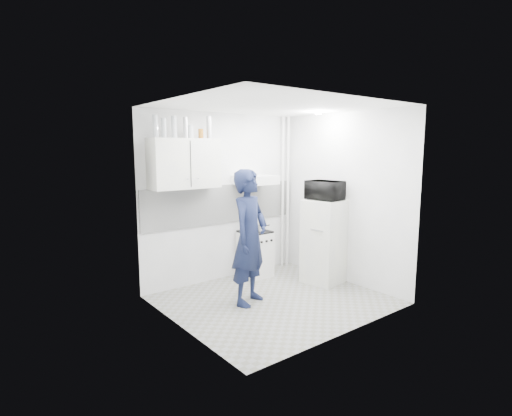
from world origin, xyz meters
TOP-DOWN VIEW (x-y plane):
  - floor at (0.00, 0.00)m, footprint 2.80×2.80m
  - ceiling at (0.00, 0.00)m, footprint 2.80×2.80m
  - wall_back at (0.00, 1.25)m, footprint 2.80×0.00m
  - wall_left at (-1.40, 0.00)m, footprint 0.00×2.60m
  - wall_right at (1.40, 0.00)m, footprint 0.00×2.60m
  - person at (-0.31, 0.15)m, footprint 0.77×0.67m
  - stove at (0.44, 1.00)m, footprint 0.45×0.45m
  - fridge at (1.10, 0.12)m, footprint 0.61×0.61m
  - stove_top at (0.44, 1.00)m, footprint 0.43×0.43m
  - saucepan at (0.48, 0.95)m, footprint 0.16×0.16m
  - microwave at (1.10, 0.12)m, footprint 0.57×0.42m
  - bottle_a at (-1.16, 1.07)m, footprint 0.07×0.07m
  - bottle_b at (-1.05, 1.07)m, footprint 0.07×0.07m
  - bottle_c at (-0.90, 1.07)m, footprint 0.07×0.07m
  - bottle_d at (-0.72, 1.07)m, footprint 0.07×0.07m
  - canister_a at (-0.64, 1.07)m, footprint 0.07×0.07m
  - canister_b at (-0.48, 1.07)m, footprint 0.07×0.07m
  - bottle_e at (-0.34, 1.07)m, footprint 0.08×0.08m
  - upper_cabinet at (-0.75, 1.07)m, footprint 1.00×0.35m
  - range_hood at (0.45, 1.00)m, footprint 0.60×0.50m
  - backsplash at (0.00, 1.24)m, footprint 2.74×0.03m
  - pipe_a at (1.30, 1.17)m, footprint 0.05×0.05m
  - pipe_b at (1.18, 1.17)m, footprint 0.04×0.04m
  - ceiling_spot_fixture at (1.00, 0.20)m, footprint 0.10×0.10m

SIDE VIEW (x-z plane):
  - floor at x=0.00m, z-range 0.00..0.00m
  - stove at x=0.44m, z-range 0.00..0.72m
  - fridge at x=1.10m, z-range 0.00..1.29m
  - stove_top at x=0.44m, z-range 0.72..0.75m
  - saucepan at x=0.48m, z-range 0.75..0.84m
  - person at x=-0.31m, z-range 0.00..1.80m
  - backsplash at x=0.00m, z-range 0.90..1.50m
  - wall_left at x=-1.40m, z-range 0.00..2.60m
  - wall_right at x=1.40m, z-range 0.00..2.60m
  - pipe_a at x=1.30m, z-range 0.00..2.60m
  - pipe_b at x=1.18m, z-range 0.00..2.60m
  - wall_back at x=0.00m, z-range -0.10..2.70m
  - microwave at x=1.10m, z-range 1.29..1.58m
  - range_hood at x=0.45m, z-range 1.50..1.64m
  - upper_cabinet at x=-0.75m, z-range 1.50..2.20m
  - canister_b at x=-0.48m, z-range 2.20..2.34m
  - canister_a at x=-0.64m, z-range 2.20..2.38m
  - bottle_b at x=-1.05m, z-range 2.20..2.46m
  - bottle_d at x=-0.72m, z-range 2.20..2.49m
  - bottle_c at x=-0.90m, z-range 2.20..2.50m
  - bottle_a at x=-1.16m, z-range 2.20..2.50m
  - bottle_e at x=-0.34m, z-range 2.20..2.52m
  - ceiling_spot_fixture at x=1.00m, z-range 2.56..2.58m
  - ceiling at x=0.00m, z-range 2.60..2.60m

